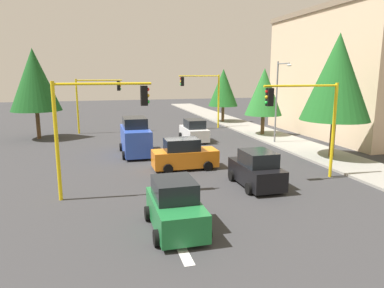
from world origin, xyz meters
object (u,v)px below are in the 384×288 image
traffic_signal_far_right (96,95)px  car_black (256,170)px  car_white (194,131)px  car_orange (184,155)px  tree_roadside_far (223,88)px  tree_roadside_near (337,77)px  car_green (175,207)px  tree_opposite_side (34,80)px  delivery_van_blue (135,137)px  traffic_signal_near_right (95,116)px  traffic_signal_far_left (203,91)px  traffic_signal_near_left (307,112)px  street_lamp_curbside (279,94)px  tree_roadside_mid (264,92)px

traffic_signal_far_right → car_black: size_ratio=1.43×
car_white → car_black: bearing=-1.0°
car_orange → car_white: bearing=160.8°
traffic_signal_far_right → tree_roadside_far: (-4.00, 15.17, 0.41)m
traffic_signal_far_right → tree_roadside_near: (16.00, 16.17, 1.85)m
traffic_signal_far_right → car_white: 11.33m
car_green → tree_roadside_near: bearing=122.8°
tree_opposite_side → delivery_van_blue: 12.76m
traffic_signal_near_right → traffic_signal_far_left: traffic_signal_far_left is taller
traffic_signal_near_right → car_black: bearing=86.7°
traffic_signal_near_right → tree_opposite_side: bearing=-163.6°
traffic_signal_far_right → delivery_van_blue: size_ratio=1.14×
traffic_signal_near_left → street_lamp_curbside: bearing=159.8°
traffic_signal_far_right → car_white: (6.97, 8.42, -2.99)m
delivery_van_blue → car_green: delivery_van_blue is taller
car_white → car_orange: 9.56m
tree_opposite_side → car_green: size_ratio=2.22×
car_orange → car_black: 5.34m
tree_roadside_mid → traffic_signal_far_left: bearing=-144.6°
traffic_signal_far_left → delivery_van_blue: traffic_signal_far_left is taller
street_lamp_curbside → traffic_signal_far_left: bearing=-161.5°
traffic_signal_near_right → car_black: 8.79m
traffic_signal_far_left → car_white: bearing=-23.1°
street_lamp_curbside → tree_roadside_mid: 4.46m
traffic_signal_far_left → tree_opposite_side: 16.90m
delivery_van_blue → car_black: size_ratio=1.25×
traffic_signal_near_right → car_orange: size_ratio=1.38×
tree_roadside_mid → car_white: size_ratio=1.58×
car_black → tree_roadside_far: bearing=164.1°
car_orange → tree_opposite_side: bearing=-142.8°
traffic_signal_near_right → car_black: size_ratio=1.48×
street_lamp_curbside → tree_roadside_mid: bearing=169.7°
tree_opposite_side → traffic_signal_near_right: bearing=16.4°
street_lamp_curbside → tree_roadside_mid: size_ratio=1.07×
delivery_van_blue → car_green: (13.63, 0.06, -0.39)m
car_white → car_orange: size_ratio=1.01×
traffic_signal_far_left → car_green: 26.26m
delivery_van_blue → tree_opposite_side: bearing=-138.0°
car_green → tree_roadside_far: bearing=156.6°
street_lamp_curbside → car_green: size_ratio=1.88×
traffic_signal_near_left → traffic_signal_far_right: 22.99m
traffic_signal_far_right → car_black: (20.48, 8.18, -3.00)m
traffic_signal_far_right → tree_roadside_near: tree_roadside_near is taller
street_lamp_curbside → delivery_van_blue: size_ratio=1.46×
tree_roadside_far → car_white: bearing=-31.6°
traffic_signal_near_right → car_green: 6.23m
tree_opposite_side → car_orange: (14.00, 10.61, -4.53)m
traffic_signal_far_left → traffic_signal_near_left: 20.00m
street_lamp_curbside → car_green: bearing=-40.3°
traffic_signal_far_left → street_lamp_curbside: 10.95m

